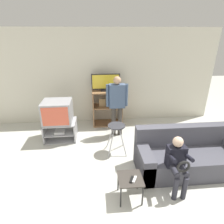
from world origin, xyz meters
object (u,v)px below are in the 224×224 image
Objects in this scene: media_shelf at (107,107)px; remote_control_white at (135,179)px; television_flat at (106,83)px; person_standing_adult at (117,101)px; television_main at (57,112)px; remote_control_black at (132,179)px; tv_stand at (61,130)px; person_seated_child at (177,161)px; snack_table at (130,181)px; folding_stool at (117,130)px; couch at (187,156)px.

media_shelf reaches higher than remote_control_white.
person_standing_adult reaches higher than television_flat.
television_flat is (1.21, 0.72, 0.50)m from television_main.
remote_control_black is (1.43, -2.04, -0.31)m from television_main.
media_shelf is at bearing 116.43° from remote_control_black.
person_standing_adult is (1.41, 0.07, 0.70)m from tv_stand.
television_flat reaches higher than television_main.
television_flat reaches higher than person_seated_child.
person_seated_child is at bearing 39.90° from remote_control_white.
television_main is at bearing 152.77° from remote_control_white.
snack_table is 0.41× the size of person_seated_child.
remote_control_white is 0.76m from person_seated_child.
tv_stand is at bearing 152.86° from folding_stool.
television_main is 3.02m from couch.
person_standing_adult reaches higher than media_shelf.
person_seated_child is (0.73, 0.17, 0.16)m from remote_control_white.
television_flat is (-0.04, 0.02, 0.71)m from media_shelf.
snack_table is 1.36m from couch.
media_shelf is at bearing 106.98° from person_standing_adult.
person_seated_child reaches higher than couch.
remote_control_white is at bearing -84.43° from television_flat.
remote_control_black is (1.40, -2.02, 0.18)m from tv_stand.
tv_stand is at bearing 152.18° from couch.
television_flat is 5.33× the size of remote_control_white.
media_shelf reaches higher than remote_control_black.
television_flat reaches higher than media_shelf.
person_standing_adult reaches higher than remote_control_black.
person_seated_child reaches higher than remote_control_black.
media_shelf is (1.24, 0.70, -0.21)m from television_main.
couch is at bearing 47.00° from person_seated_child.
couch is at bearing -28.51° from folding_stool.
remote_control_white is at bearing -84.54° from folding_stool.
television_flat is at bearing 30.93° from television_main.
person_standing_adult reaches higher than snack_table.
media_shelf is 1.40m from folding_stool.
television_flat reaches higher than folding_stool.
television_main reaches higher than tv_stand.
person_seated_child is at bearing -40.39° from tv_stand.
television_main is 0.44× the size of person_standing_adult.
person_seated_child reaches higher than snack_table.
snack_table is 0.20× the size of couch.
remote_control_white is at bearing -54.11° from television_main.
folding_stool is at bearing -97.00° from person_standing_adult.
snack_table is at bearing -86.28° from media_shelf.
media_shelf reaches higher than tv_stand.
couch is at bearing 25.99° from snack_table.
folding_stool is 0.68× the size of person_seated_child.
television_main is at bearing -150.65° from media_shelf.
television_flat is 0.80× the size of person_seated_child.
remote_control_white is (0.23, -2.73, -0.10)m from media_shelf.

